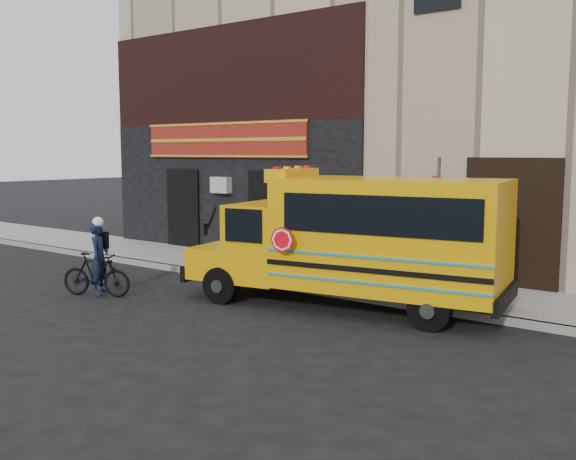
# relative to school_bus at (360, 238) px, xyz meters

# --- Properties ---
(ground) EXTENTS (120.00, 120.00, 0.00)m
(ground) POSITION_rel_school_bus_xyz_m (-2.01, -1.97, -1.51)
(ground) COLOR black
(ground) RESTS_ON ground
(curb) EXTENTS (40.00, 0.20, 0.15)m
(curb) POSITION_rel_school_bus_xyz_m (-2.01, 0.63, -1.43)
(curb) COLOR gray
(curb) RESTS_ON ground
(sidewalk) EXTENTS (40.00, 3.00, 0.15)m
(sidewalk) POSITION_rel_school_bus_xyz_m (-2.01, 2.13, -1.43)
(sidewalk) COLOR gray
(sidewalk) RESTS_ON ground
(building) EXTENTS (20.00, 10.70, 12.00)m
(building) POSITION_rel_school_bus_xyz_m (-2.05, 8.48, 4.62)
(building) COLOR tan
(building) RESTS_ON sidewalk
(school_bus) EXTENTS (7.15, 3.19, 2.92)m
(school_bus) POSITION_rel_school_bus_xyz_m (0.00, 0.00, 0.00)
(school_bus) COLOR black
(school_bus) RESTS_ON ground
(sign_pole) EXTENTS (0.09, 0.27, 3.17)m
(sign_pole) POSITION_rel_school_bus_xyz_m (1.15, 1.23, 0.24)
(sign_pole) COLOR #363D38
(sign_pole) RESTS_ON ground
(bicycle) EXTENTS (1.72, 1.10, 1.00)m
(bicycle) POSITION_rel_school_bus_xyz_m (-5.39, -2.60, -1.01)
(bicycle) COLOR black
(bicycle) RESTS_ON ground
(cyclist) EXTENTS (0.65, 0.72, 1.66)m
(cyclist) POSITION_rel_school_bus_xyz_m (-5.37, -2.51, -0.68)
(cyclist) COLOR black
(cyclist) RESTS_ON ground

